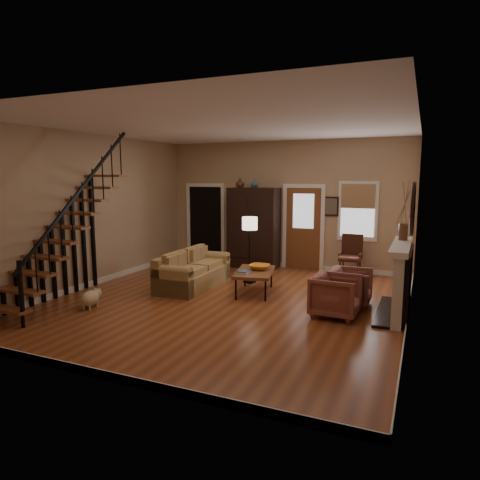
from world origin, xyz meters
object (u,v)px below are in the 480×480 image
at_px(floor_lamp, 250,250).
at_px(side_chair, 350,257).
at_px(coffee_table, 255,282).
at_px(armchair_right, 351,287).
at_px(sofa, 193,270).
at_px(armchair_left, 336,296).
at_px(armoire, 254,228).

distance_m(floor_lamp, side_chair, 2.46).
relative_size(coffee_table, armchair_right, 1.65).
relative_size(sofa, side_chair, 1.96).
bearing_deg(armchair_right, armchair_left, 170.71).
bearing_deg(side_chair, armchair_right, -80.75).
bearing_deg(armchair_right, armoire, 49.97).
distance_m(armoire, coffee_table, 2.71).
height_order(coffee_table, side_chair, side_chair).
xyz_separation_m(sofa, armchair_right, (3.34, 0.04, -0.03)).
bearing_deg(armchair_right, coffee_table, 89.19).
height_order(coffee_table, floor_lamp, floor_lamp).
relative_size(sofa, armchair_left, 2.51).
bearing_deg(armoire, armchair_right, -39.62).
height_order(armoire, floor_lamp, armoire).
distance_m(armoire, side_chair, 2.61).
relative_size(armchair_left, floor_lamp, 0.53).
bearing_deg(floor_lamp, armchair_left, -35.35).
bearing_deg(sofa, floor_lamp, 40.35).
relative_size(coffee_table, floor_lamp, 0.83).
bearing_deg(armoire, side_chair, -4.48).
xyz_separation_m(coffee_table, armchair_right, (1.94, -0.01, 0.10)).
height_order(floor_lamp, side_chair, floor_lamp).
distance_m(armoire, armchair_right, 3.84).
xyz_separation_m(armchair_left, floor_lamp, (-2.25, 1.59, 0.39)).
height_order(sofa, armchair_right, sofa).
bearing_deg(sofa, coffee_table, 1.28).
xyz_separation_m(armoire, side_chair, (2.55, -0.20, -0.54)).
bearing_deg(sofa, side_chair, 36.06).
relative_size(sofa, coffee_table, 1.61).
relative_size(sofa, floor_lamp, 1.33).
bearing_deg(armoire, armchair_left, -48.88).
relative_size(coffee_table, side_chair, 1.22).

